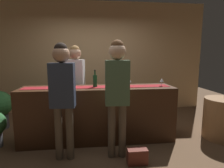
{
  "coord_description": "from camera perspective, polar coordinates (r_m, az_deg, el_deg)",
  "views": [
    {
      "loc": [
        -0.14,
        -3.23,
        1.52
      ],
      "look_at": [
        0.25,
        0.0,
        1.01
      ],
      "focal_mm": 30.11,
      "sensor_mm": 36.0,
      "label": 1
    }
  ],
  "objects": [
    {
      "name": "bar_counter",
      "position": [
        3.4,
        -4.2,
        -8.96
      ],
      "size": [
        2.66,
        0.6,
        0.96
      ],
      "primitive_type": "cube",
      "color": "#3D2314",
      "rests_on": "ground"
    },
    {
      "name": "bartender",
      "position": [
        3.85,
        -10.95,
        1.78
      ],
      "size": [
        0.37,
        0.27,
        1.71
      ],
      "rotation": [
        0.0,
        0.0,
        2.93
      ],
      "color": "#26262B",
      "rests_on": "ground"
    },
    {
      "name": "wine_glass_near_customer",
      "position": [
        3.48,
        14.86,
        1.1
      ],
      "size": [
        0.07,
        0.07,
        0.14
      ],
      "color": "silver",
      "rests_on": "bar_counter"
    },
    {
      "name": "wine_bottle_amber",
      "position": [
        3.27,
        -15.74,
        0.73
      ],
      "size": [
        0.07,
        0.07,
        0.3
      ],
      "color": "brown",
      "rests_on": "bar_counter"
    },
    {
      "name": "wine_glass_far_end",
      "position": [
        3.31,
        -0.14,
        1.01
      ],
      "size": [
        0.07,
        0.07,
        0.14
      ],
      "color": "silver",
      "rests_on": "bar_counter"
    },
    {
      "name": "ground_plane",
      "position": [
        3.58,
        -4.11,
        -16.33
      ],
      "size": [
        10.0,
        10.0,
        0.0
      ],
      "primitive_type": "plane",
      "color": "brown"
    },
    {
      "name": "handbag",
      "position": [
        2.84,
        7.69,
        -20.97
      ],
      "size": [
        0.28,
        0.14,
        0.22
      ],
      "primitive_type": "cube",
      "color": "brown",
      "rests_on": "ground"
    },
    {
      "name": "wine_bottle_green",
      "position": [
        3.27,
        -5.17,
        1.0
      ],
      "size": [
        0.07,
        0.07,
        0.3
      ],
      "color": "#194723",
      "rests_on": "bar_counter"
    },
    {
      "name": "customer_browsing",
      "position": [
        2.72,
        -14.79,
        -1.58
      ],
      "size": [
        0.35,
        0.24,
        1.69
      ],
      "rotation": [
        0.0,
        0.0,
        -0.06
      ],
      "color": "brown",
      "rests_on": "ground"
    },
    {
      "name": "round_side_table",
      "position": [
        4.04,
        30.67,
        -8.98
      ],
      "size": [
        0.68,
        0.68,
        0.74
      ],
      "primitive_type": "cylinder",
      "color": "#996B42",
      "rests_on": "ground"
    },
    {
      "name": "back_wall",
      "position": [
        5.14,
        -5.31,
        8.02
      ],
      "size": [
        6.0,
        0.12,
        2.9
      ],
      "primitive_type": "cube",
      "color": "tan",
      "rests_on": "ground"
    },
    {
      "name": "wine_glass_mid_counter",
      "position": [
        3.33,
        5.28,
        1.02
      ],
      "size": [
        0.07,
        0.07,
        0.14
      ],
      "color": "silver",
      "rests_on": "bar_counter"
    },
    {
      "name": "customer_sipping",
      "position": [
        2.68,
        1.57,
        -0.73
      ],
      "size": [
        0.35,
        0.24,
        1.73
      ],
      "rotation": [
        0.0,
        0.0,
        -0.05
      ],
      "color": "brown",
      "rests_on": "ground"
    },
    {
      "name": "counter_runner_cloth",
      "position": [
        3.28,
        -4.3,
        -0.89
      ],
      "size": [
        2.53,
        0.28,
        0.01
      ],
      "primitive_type": "cube",
      "color": "maroon",
      "rests_on": "bar_counter"
    }
  ]
}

